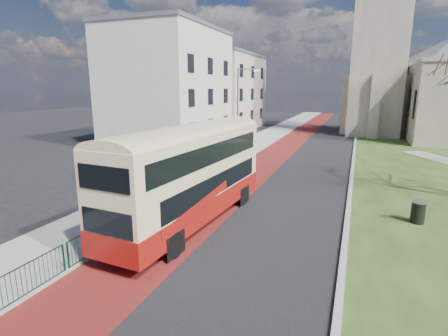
% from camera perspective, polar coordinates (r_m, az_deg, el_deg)
% --- Properties ---
extents(ground, '(160.00, 160.00, 0.00)m').
position_cam_1_polar(ground, '(16.20, -3.40, -10.15)').
color(ground, black).
rests_on(ground, ground).
extents(road_carriageway, '(9.00, 120.00, 0.01)m').
position_cam_1_polar(road_carriageway, '(34.47, 12.75, 2.04)').
color(road_carriageway, black).
rests_on(road_carriageway, ground).
extents(bus_lane, '(3.40, 120.00, 0.01)m').
position_cam_1_polar(bus_lane, '(34.94, 8.37, 2.37)').
color(bus_lane, '#591414').
rests_on(bus_lane, ground).
extents(pavement_west, '(4.00, 120.00, 0.12)m').
position_cam_1_polar(pavement_west, '(35.93, 2.44, 2.88)').
color(pavement_west, gray).
rests_on(pavement_west, ground).
extents(kerb_west, '(0.25, 120.00, 0.13)m').
position_cam_1_polar(kerb_west, '(35.35, 5.52, 2.67)').
color(kerb_west, '#999993').
rests_on(kerb_west, ground).
extents(kerb_east, '(0.25, 80.00, 0.13)m').
position_cam_1_polar(kerb_east, '(36.11, 20.46, 2.12)').
color(kerb_east, '#999993').
rests_on(kerb_east, ground).
extents(pedestrian_railing, '(0.07, 24.00, 1.12)m').
position_cam_1_polar(pedestrian_railing, '(20.63, -6.33, -3.45)').
color(pedestrian_railing, '#0B311F').
rests_on(pedestrian_railing, ground).
extents(gothic_church, '(16.38, 18.00, 40.00)m').
position_cam_1_polar(gothic_church, '(52.38, 29.43, 18.83)').
color(gothic_church, gray).
rests_on(gothic_church, ground).
extents(street_block_near, '(10.30, 14.30, 13.00)m').
position_cam_1_polar(street_block_near, '(40.89, -8.90, 13.05)').
color(street_block_near, beige).
rests_on(street_block_near, ground).
extents(street_block_far, '(10.30, 16.30, 11.50)m').
position_cam_1_polar(street_block_far, '(55.37, -0.47, 12.37)').
color(street_block_far, beige).
rests_on(street_block_far, ground).
extents(streetlamp, '(2.13, 0.18, 8.00)m').
position_cam_1_polar(streetlamp, '(33.31, 2.49, 9.94)').
color(streetlamp, gray).
rests_on(streetlamp, pavement_west).
extents(bus, '(3.33, 11.01, 4.54)m').
position_cam_1_polar(bus, '(16.25, -5.49, -0.49)').
color(bus, maroon).
rests_on(bus, ground).
extents(litter_bin, '(0.70, 0.70, 1.08)m').
position_cam_1_polar(litter_bin, '(19.14, 29.12, -6.29)').
color(litter_bin, black).
rests_on(litter_bin, grass_green).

